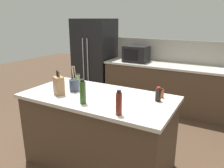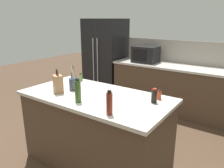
{
  "view_description": "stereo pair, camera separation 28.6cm",
  "coord_description": "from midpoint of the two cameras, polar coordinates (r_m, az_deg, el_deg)",
  "views": [
    {
      "loc": [
        1.33,
        -2.05,
        1.81
      ],
      "look_at": [
        0.0,
        0.35,
        0.99
      ],
      "focal_mm": 35.0,
      "sensor_mm": 36.0,
      "label": 1
    },
    {
      "loc": [
        1.57,
        -1.9,
        1.81
      ],
      "look_at": [
        0.0,
        0.35,
        0.99
      ],
      "focal_mm": 35.0,
      "sensor_mm": 36.0,
      "label": 2
    }
  ],
  "objects": [
    {
      "name": "knife_block",
      "position": [
        2.69,
        -10.99,
        -0.02
      ],
      "size": [
        0.16,
        0.15,
        0.29
      ],
      "rotation": [
        0.0,
        0.0,
        -0.49
      ],
      "color": "#936B47",
      "rests_on": "kitchen_island"
    },
    {
      "name": "soy_sauce_bottle",
      "position": [
        2.42,
        14.34,
        -3.12
      ],
      "size": [
        0.06,
        0.06,
        0.16
      ],
      "color": "black",
      "rests_on": "kitchen_island"
    },
    {
      "name": "vinegar_bottle",
      "position": [
        2.04,
        3.34,
        -5.16
      ],
      "size": [
        0.06,
        0.06,
        0.24
      ],
      "color": "maroon",
      "rests_on": "kitchen_island"
    },
    {
      "name": "wall_backsplash",
      "position": [
        4.68,
        20.6,
        7.75
      ],
      "size": [
        2.65,
        0.03,
        0.46
      ],
      "primitive_type": "cube",
      "color": "gray",
      "rests_on": "back_counter_run"
    },
    {
      "name": "back_counter_run",
      "position": [
        4.53,
        18.66,
        -1.42
      ],
      "size": [
        2.69,
        0.66,
        0.94
      ],
      "color": "#4C3828",
      "rests_on": "ground_plane"
    },
    {
      "name": "spice_jar_paprika",
      "position": [
        2.54,
        15.41,
        -2.84
      ],
      "size": [
        0.05,
        0.05,
        0.11
      ],
      "color": "#B73D1E",
      "rests_on": "kitchen_island"
    },
    {
      "name": "microwave",
      "position": [
        4.64,
        10.53,
        7.64
      ],
      "size": [
        0.5,
        0.39,
        0.33
      ],
      "color": "black",
      "rests_on": "back_counter_run"
    },
    {
      "name": "refrigerator",
      "position": [
        5.25,
        -0.15,
        6.77
      ],
      "size": [
        0.88,
        0.75,
        1.82
      ],
      "color": "black",
      "rests_on": "ground_plane"
    },
    {
      "name": "kitchen_island",
      "position": [
        2.79,
        -1.21,
        -11.99
      ],
      "size": [
        1.81,
        0.92,
        0.94
      ],
      "color": "#4C3828",
      "rests_on": "ground_plane"
    },
    {
      "name": "spice_jar_oregano",
      "position": [
        3.2,
        -5.64,
        1.75
      ],
      "size": [
        0.05,
        0.05,
        0.11
      ],
      "color": "#567038",
      "rests_on": "kitchen_island"
    },
    {
      "name": "ground_plane",
      "position": [
        3.05,
        -1.16,
        -19.8
      ],
      "size": [
        14.0,
        14.0,
        0.0
      ],
      "primitive_type": "plane",
      "color": "#473323"
    },
    {
      "name": "olive_oil_bottle",
      "position": [
        2.35,
        -5.45,
        -1.93
      ],
      "size": [
        0.07,
        0.07,
        0.27
      ],
      "color": "#2D4C1E",
      "rests_on": "kitchen_island"
    },
    {
      "name": "utensil_crock",
      "position": [
        2.79,
        -7.03,
        0.07
      ],
      "size": [
        0.12,
        0.12,
        0.32
      ],
      "color": "#333D4C",
      "rests_on": "kitchen_island"
    }
  ]
}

